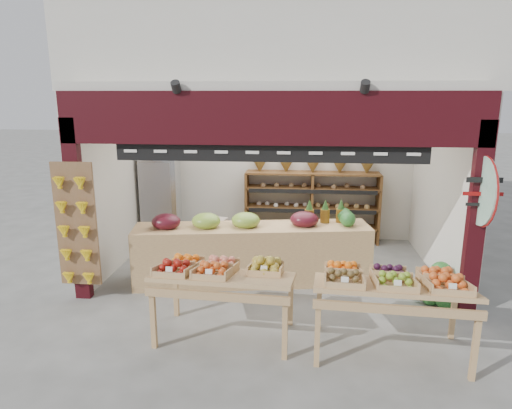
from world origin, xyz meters
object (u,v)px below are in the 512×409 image
Objects in this scene: refrigerator at (161,200)px; display_table_left at (216,272)px; mid_counter at (251,252)px; watermelon_pile at (438,288)px; display_table_right at (392,282)px; cardboard_stack at (226,243)px; back_shelving at (312,190)px.

refrigerator is 3.87m from display_table_left.
mid_counter reaches higher than watermelon_pile.
display_table_right is at bearing -6.00° from display_table_left.
display_table_left is at bearing -98.55° from mid_counter.
cardboard_stack is 3.72m from watermelon_pile.
cardboard_stack is at bearing -144.95° from back_shelving.
mid_counter is 5.00× the size of watermelon_pile.
refrigerator reaches higher than back_shelving.
mid_counter is 2.84m from watermelon_pile.
display_table_right is at bearing -50.58° from refrigerator.
display_table_left is at bearing -82.96° from cardboard_stack.
display_table_right is 2.39× the size of watermelon_pile.
back_shelving is 3.03m from refrigerator.
display_table_right is 1.87m from watermelon_pile.
cardboard_stack is 1.27m from mid_counter.
display_table_right is (3.81, -3.68, -0.03)m from refrigerator.
watermelon_pile is (0.97, 1.45, -0.68)m from display_table_right.
display_table_right is (2.41, -3.00, 0.61)m from cardboard_stack.
mid_counter is (0.60, -1.10, 0.24)m from cardboard_stack.
display_table_right is at bearing -123.78° from watermelon_pile.
back_shelving is 2.50m from mid_counter.
back_shelving reaches higher than display_table_right.
mid_counter is at bearing 133.65° from display_table_right.
refrigerator is at bearing -171.58° from back_shelving.
mid_counter is (-1.00, -2.22, -0.57)m from back_shelving.
cardboard_stack is at bearing 118.58° from mid_counter.
watermelon_pile is at bearing -56.31° from back_shelving.
watermelon_pile is at bearing 56.22° from display_table_right.
display_table_left reaches higher than watermelon_pile.
back_shelving is at bearing 1.82° from refrigerator.
cardboard_stack reaches higher than watermelon_pile.
back_shelving is at bearing 35.05° from cardboard_stack.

